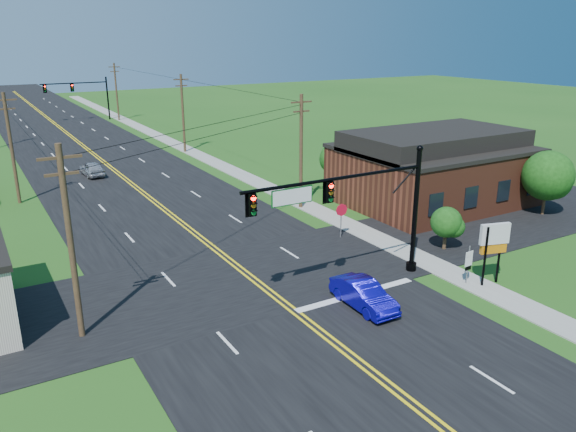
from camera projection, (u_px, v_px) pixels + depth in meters
ground at (382, 385)px, 22.32m from camera, size 260.00×260.00×0.00m
road_main at (96, 158)px, 63.28m from camera, size 16.00×220.00×0.04m
road_cross at (247, 277)px, 32.14m from camera, size 70.00×10.00×0.04m
sidewalk at (218, 164)px, 60.15m from camera, size 2.00×160.00×0.08m
signal_mast_main at (353, 205)px, 29.50m from camera, size 11.30×0.60×7.48m
signal_mast_far at (79, 92)px, 88.61m from camera, size 10.98×0.60×7.48m
brick_building at (432, 174)px, 46.00m from camera, size 14.20×11.20×4.70m
utility_pole_left_a at (70, 240)px, 24.47m from camera, size 1.80×0.28×9.00m
utility_pole_left_b at (11, 147)px, 44.95m from camera, size 1.80×0.28×9.00m
utility_pole_right_a at (301, 150)px, 43.62m from camera, size 1.80×0.28×9.00m
utility_pole_right_b at (183, 112)px, 64.93m from camera, size 1.80×0.28×9.00m
utility_pole_right_c at (116, 91)px, 89.51m from camera, size 1.80×0.28×9.00m
tree_right_front at (548, 176)px, 42.45m from camera, size 3.80×3.80×5.00m
tree_right_back at (336, 159)px, 50.55m from camera, size 3.00×3.00×4.10m
shrub_corner at (446, 222)px, 35.81m from camera, size 2.00×2.00×2.86m
blue_car at (364, 295)px, 28.41m from camera, size 1.55×4.25×1.39m
distant_car at (92, 169)px, 54.98m from camera, size 1.94×4.23×1.41m
route_sign at (468, 262)px, 30.86m from camera, size 0.57×0.10×2.29m
stop_sign at (341, 213)px, 37.91m from camera, size 0.87×0.14×2.44m
pylon_sign at (494, 240)px, 30.51m from camera, size 1.74×0.70×3.57m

